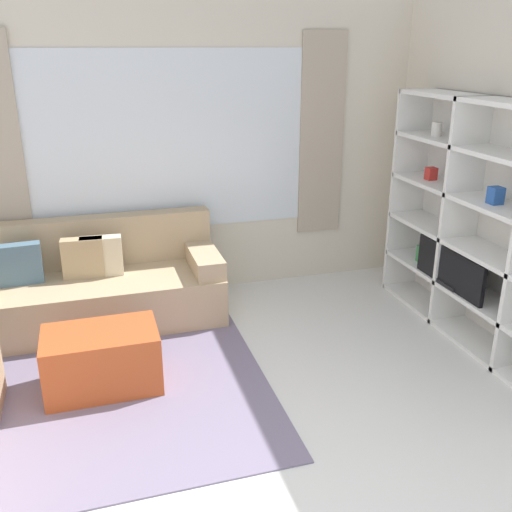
% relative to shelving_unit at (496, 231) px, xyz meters
% --- Properties ---
extents(wall_back, '(5.88, 0.11, 2.70)m').
position_rel_shelving_unit_xyz_m(wall_back, '(-2.19, 1.76, 0.41)').
color(wall_back, beige).
rests_on(wall_back, ground_plane).
extents(area_rug, '(2.93, 2.35, 0.01)m').
position_rel_shelving_unit_xyz_m(area_rug, '(-3.30, 0.22, -0.94)').
color(area_rug, slate).
rests_on(area_rug, ground_plane).
extents(shelving_unit, '(0.37, 2.48, 1.91)m').
position_rel_shelving_unit_xyz_m(shelving_unit, '(0.00, 0.00, 0.00)').
color(shelving_unit, silver).
rests_on(shelving_unit, ground_plane).
extents(couch_main, '(2.12, 0.85, 0.86)m').
position_rel_shelving_unit_xyz_m(couch_main, '(-2.97, 1.30, -0.63)').
color(couch_main, tan).
rests_on(couch_main, ground_plane).
extents(ottoman, '(0.78, 0.49, 0.44)m').
position_rel_shelving_unit_xyz_m(ottoman, '(-2.96, 0.20, -0.72)').
color(ottoman, '#B74C23').
rests_on(ottoman, ground_plane).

